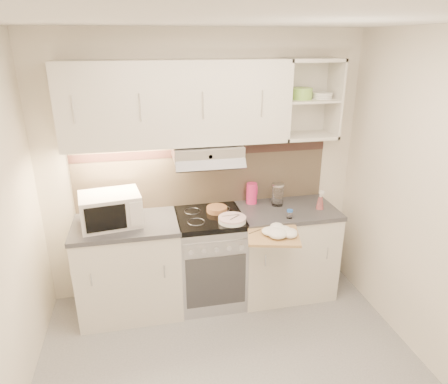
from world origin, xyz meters
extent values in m
cube|color=white|center=(0.00, 1.40, 1.25)|extent=(3.00, 0.04, 2.50)
cube|color=white|center=(1.50, 0.00, 1.25)|extent=(0.04, 2.80, 2.50)
cube|color=white|center=(0.00, 0.00, 2.50)|extent=(3.00, 2.80, 0.04)
cube|color=tan|center=(0.00, 1.39, 1.22)|extent=(2.40, 0.02, 0.64)
cube|color=#3A2320|center=(0.00, 1.38, 1.42)|extent=(2.40, 0.01, 0.08)
cube|color=silver|center=(-0.25, 1.23, 1.90)|extent=(1.90, 0.34, 0.70)
cube|color=silver|center=(0.95, 1.23, 1.90)|extent=(0.50, 0.34, 0.70)
cylinder|color=#84C049|center=(0.87, 1.23, 1.95)|extent=(0.19, 0.19, 0.10)
cylinder|color=white|center=(1.07, 1.23, 1.93)|extent=(0.18, 0.18, 0.06)
cube|color=#B7B7BC|center=(0.00, 1.20, 1.48)|extent=(0.60, 0.40, 0.12)
cube|color=silver|center=(-0.75, 1.10, 0.43)|extent=(0.90, 0.60, 0.86)
cube|color=#47474C|center=(-0.75, 1.10, 0.88)|extent=(0.92, 0.62, 0.04)
cube|color=silver|center=(0.75, 1.10, 0.43)|extent=(0.90, 0.60, 0.86)
cube|color=#47474C|center=(0.75, 1.10, 0.88)|extent=(0.92, 0.62, 0.04)
cube|color=#B7B7BC|center=(0.00, 1.10, 0.42)|extent=(0.60, 0.58, 0.85)
cube|color=black|center=(0.00, 1.10, 0.88)|extent=(0.60, 0.60, 0.05)
cube|color=silver|center=(-0.86, 1.10, 1.04)|extent=(0.54, 0.43, 0.28)
cube|color=black|center=(-0.86, 0.91, 1.04)|extent=(0.32, 0.06, 0.22)
cylinder|color=white|center=(-0.77, 1.02, 0.97)|extent=(0.13, 0.13, 0.14)
cone|color=white|center=(-0.68, 0.99, 0.99)|extent=(0.18, 0.09, 0.11)
torus|color=white|center=(-0.77, 1.02, 1.06)|extent=(0.11, 0.05, 0.11)
cylinder|color=white|center=(0.17, 0.92, 0.91)|extent=(0.25, 0.25, 0.01)
cylinder|color=white|center=(0.17, 0.92, 0.92)|extent=(0.25, 0.25, 0.01)
cylinder|color=white|center=(0.17, 0.92, 0.94)|extent=(0.25, 0.25, 0.01)
cube|color=silver|center=(0.17, 0.92, 0.95)|extent=(0.16, 0.06, 0.01)
cylinder|color=tan|center=(0.08, 1.17, 0.92)|extent=(0.19, 0.19, 0.05)
cylinder|color=#EF2B74|center=(0.45, 1.30, 1.00)|extent=(0.10, 0.10, 0.20)
cube|color=#EF2B74|center=(0.50, 1.31, 1.03)|extent=(0.02, 0.03, 0.09)
cylinder|color=white|center=(0.68, 1.20, 1.00)|extent=(0.11, 0.11, 0.20)
cylinder|color=#B7B7BC|center=(0.68, 1.20, 1.11)|extent=(0.12, 0.12, 0.02)
cylinder|color=silver|center=(0.69, 0.89, 0.93)|extent=(0.05, 0.05, 0.06)
cylinder|color=blue|center=(0.69, 0.89, 0.97)|extent=(0.05, 0.05, 0.02)
cone|color=pink|center=(1.05, 1.03, 0.96)|extent=(0.07, 0.07, 0.12)
cube|color=tan|center=(0.46, 0.65, 0.87)|extent=(0.50, 0.47, 0.02)
camera|label=1|loc=(-0.56, -2.18, 2.40)|focal=32.00mm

